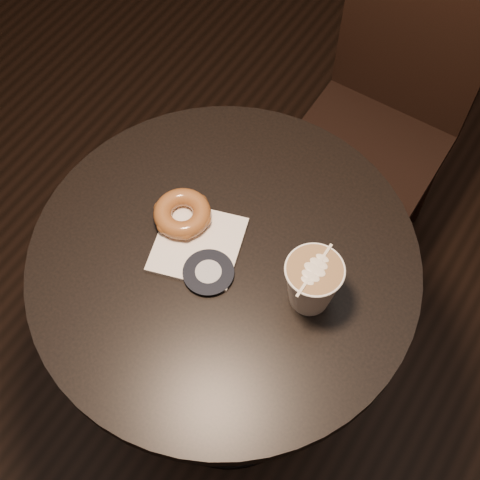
% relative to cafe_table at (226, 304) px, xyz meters
% --- Properties ---
extents(cafe_table, '(0.70, 0.70, 0.75)m').
position_rel_cafe_table_xyz_m(cafe_table, '(0.00, 0.00, 0.00)').
color(cafe_table, black).
rests_on(cafe_table, ground).
extents(chair, '(0.37, 0.37, 0.93)m').
position_rel_cafe_table_xyz_m(chair, '(0.03, 0.69, -0.03)').
color(chair, black).
rests_on(chair, ground).
extents(pastry_bag, '(0.19, 0.19, 0.01)m').
position_rel_cafe_table_xyz_m(pastry_bag, '(-0.05, -0.00, 0.20)').
color(pastry_bag, white).
rests_on(pastry_bag, cafe_table).
extents(doughnut, '(0.10, 0.10, 0.03)m').
position_rel_cafe_table_xyz_m(doughnut, '(-0.10, 0.02, 0.22)').
color(doughnut, brown).
rests_on(doughnut, pastry_bag).
extents(latte_cup, '(0.10, 0.10, 0.11)m').
position_rel_cafe_table_xyz_m(latte_cup, '(0.17, 0.02, 0.25)').
color(latte_cup, white).
rests_on(latte_cup, cafe_table).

